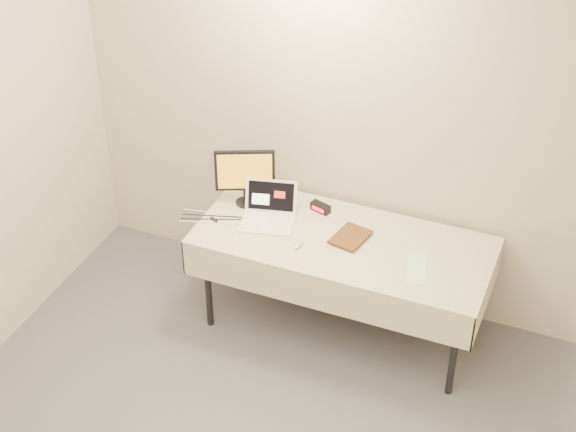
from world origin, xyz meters
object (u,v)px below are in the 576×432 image
at_px(monitor, 245,173).
at_px(book, 338,217).
at_px(table, 343,248).
at_px(laptop, 269,212).

height_order(monitor, book, monitor).
distance_m(table, book, 0.20).
xyz_separation_m(table, monitor, (-0.73, 0.14, 0.30)).
relative_size(monitor, book, 1.57).
relative_size(table, laptop, 4.65).
xyz_separation_m(laptop, monitor, (-0.22, 0.11, 0.18)).
bearing_deg(monitor, book, -31.93).
height_order(table, book, book).
xyz_separation_m(monitor, book, (0.68, -0.09, -0.11)).
bearing_deg(laptop, book, -11.62).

